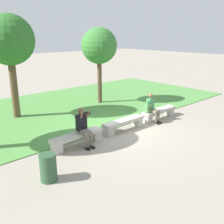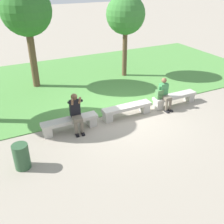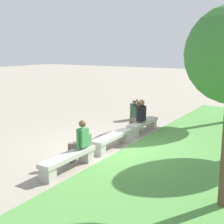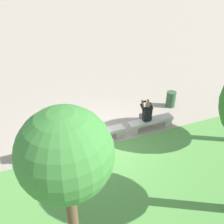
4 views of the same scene
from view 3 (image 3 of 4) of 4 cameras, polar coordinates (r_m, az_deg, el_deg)
The scene contains 8 objects.
ground_plane at distance 10.25m, azimuth 0.09°, elevation -6.57°, with size 80.00×80.00×0.00m, color gray.
bench_main at distance 12.06m, azimuth 5.66°, elevation -2.35°, with size 1.96×0.40×0.45m.
bench_near at distance 10.16m, azimuth 0.09°, elevation -4.96°, with size 1.96×0.40×0.45m.
bench_mid at distance 8.43m, azimuth -7.97°, elevation -8.60°, with size 1.96×0.40×0.45m.
person_photographer at distance 11.80m, azimuth 4.91°, elevation -0.47°, with size 0.49×0.74×1.32m.
person_distant at distance 8.79m, azimuth -5.94°, elevation -5.15°, with size 0.48×0.68×1.26m.
backpack at distance 8.91m, azimuth -4.84°, elevation -5.20°, with size 0.28×0.24×0.43m.
trash_bin at distance 14.19m, azimuth 4.19°, elevation 0.10°, with size 0.44×0.44×0.75m, color #2D5133.
Camera 3 is at (8.30, 5.09, 3.19)m, focal length 50.00 mm.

